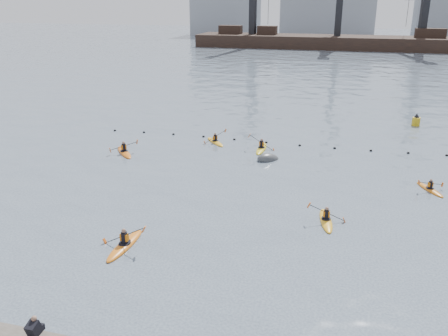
{
  "coord_description": "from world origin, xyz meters",
  "views": [
    {
      "loc": [
        5.05,
        -17.83,
        12.25
      ],
      "look_at": [
        -1.86,
        7.49,
        2.8
      ],
      "focal_mm": 38.0,
      "sensor_mm": 36.0,
      "label": 1
    }
  ],
  "objects": [
    {
      "name": "ground",
      "position": [
        0.0,
        0.0,
        0.0
      ],
      "size": [
        400.0,
        400.0,
        0.0
      ],
      "primitive_type": "plane",
      "color": "#3E495A",
      "rests_on": "ground"
    },
    {
      "name": "float_line",
      "position": [
        -0.5,
        22.53,
        0.03
      ],
      "size": [
        33.24,
        0.73,
        0.24
      ],
      "color": "black",
      "rests_on": "ground"
    },
    {
      "name": "barge_pier",
      "position": [
        -0.22,
        110.0,
        1.89
      ],
      "size": [
        72.0,
        19.3,
        29.5
      ],
      "color": "black",
      "rests_on": "ground"
    },
    {
      "name": "skyline",
      "position": [
        2.23,
        150.27,
        9.25
      ],
      "size": [
        141.0,
        28.0,
        22.0
      ],
      "color": "gray",
      "rests_on": "ground"
    },
    {
      "name": "kayaker_0",
      "position": [
        -5.72,
        1.95,
        0.11
      ],
      "size": [
        2.55,
        3.65,
        1.49
      ],
      "rotation": [
        0.0,
        0.0,
        -0.03
      ],
      "color": "orange",
      "rests_on": "ground"
    },
    {
      "name": "kayaker_1",
      "position": [
        4.23,
        7.71,
        0.1
      ],
      "size": [
        2.25,
        3.31,
        1.28
      ],
      "rotation": [
        0.0,
        0.0,
        0.18
      ],
      "color": "gold",
      "rests_on": "ground"
    },
    {
      "name": "kayaker_2",
      "position": [
        -12.94,
        16.36,
        0.11
      ],
      "size": [
        2.88,
        3.2,
        1.16
      ],
      "rotation": [
        0.0,
        0.0,
        0.71
      ],
      "color": "orange",
      "rests_on": "ground"
    },
    {
      "name": "kayaker_3",
      "position": [
        -2.05,
        20.38,
        0.1
      ],
      "size": [
        2.41,
        3.42,
        1.47
      ],
      "rotation": [
        0.0,
        0.0,
        0.02
      ],
      "color": "yellow",
      "rests_on": "ground"
    },
    {
      "name": "kayaker_4",
      "position": [
        10.68,
        14.38,
        0.09
      ],
      "size": [
        1.82,
        2.8,
        0.92
      ],
      "rotation": [
        0.0,
        0.0,
        3.62
      ],
      "color": "orange",
      "rests_on": "ground"
    },
    {
      "name": "kayaker_5",
      "position": [
        -6.45,
        21.31,
        0.1
      ],
      "size": [
        2.51,
        2.84,
        1.27
      ],
      "rotation": [
        0.0,
        0.0,
        0.69
      ],
      "color": "gold",
      "rests_on": "ground"
    },
    {
      "name": "mooring_buoy",
      "position": [
        -1.0,
        17.86,
        0.0
      ],
      "size": [
        2.38,
        2.46,
        1.43
      ],
      "primitive_type": "ellipsoid",
      "rotation": [
        0.0,
        0.21,
        0.84
      ],
      "color": "#3A3D3F",
      "rests_on": "ground"
    },
    {
      "name": "nav_buoy",
      "position": [
        11.55,
        32.43,
        0.44
      ],
      "size": [
        0.79,
        0.79,
        1.44
      ],
      "color": "gold",
      "rests_on": "ground"
    }
  ]
}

